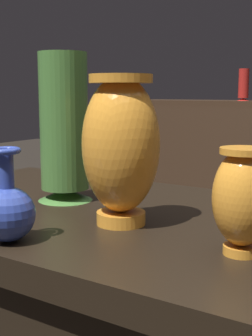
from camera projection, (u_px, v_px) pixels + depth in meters
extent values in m
cube|color=black|center=(131.00, 225.00, 0.96)|extent=(1.20, 0.64, 0.05)
cylinder|color=orange|center=(121.00, 218.00, 0.88)|extent=(0.09, 0.09, 0.02)
ellipsoid|color=orange|center=(121.00, 145.00, 0.86)|extent=(0.14, 0.14, 0.25)
cylinder|color=orange|center=(121.00, 79.00, 0.84)|extent=(0.11, 0.11, 0.02)
cylinder|color=orange|center=(241.00, 250.00, 0.71)|extent=(0.05, 0.05, 0.01)
ellipsoid|color=orange|center=(243.00, 198.00, 0.70)|extent=(0.09, 0.09, 0.15)
cylinder|color=orange|center=(245.00, 151.00, 0.69)|extent=(0.07, 0.07, 0.01)
sphere|color=#2D429E|center=(8.00, 214.00, 0.77)|extent=(0.09, 0.09, 0.09)
cylinder|color=#2D429E|center=(6.00, 171.00, 0.76)|extent=(0.03, 0.03, 0.07)
torus|color=#2D429E|center=(5.00, 151.00, 0.76)|extent=(0.05, 0.05, 0.01)
cone|color=#477A38|center=(65.00, 194.00, 1.07)|extent=(0.12, 0.12, 0.03)
cylinder|color=#477A38|center=(64.00, 122.00, 1.05)|extent=(0.11, 0.11, 0.30)
cone|color=red|center=(243.00, 99.00, 2.96)|extent=(0.08, 0.08, 0.02)
cylinder|color=red|center=(244.00, 83.00, 2.94)|extent=(0.06, 0.06, 0.18)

